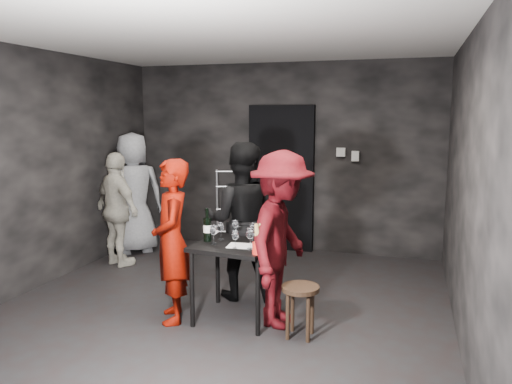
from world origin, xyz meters
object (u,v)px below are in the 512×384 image
(stool, at_px, (300,297))
(man_maroon, at_px, (281,231))
(server_red, at_px, (172,238))
(bystander_grey, at_px, (133,184))
(hand_truck, at_px, (228,234))
(woman_black, at_px, (241,211))
(wine_bottle, at_px, (207,229))
(bystander_cream, at_px, (117,210))
(breadstick_cup, at_px, (258,240))
(tasting_table, at_px, (236,253))

(stool, relative_size, man_maroon, 0.26)
(server_red, height_order, man_maroon, man_maroon)
(server_red, relative_size, bystander_grey, 0.82)
(hand_truck, bearing_deg, woman_black, -84.38)
(wine_bottle, bearing_deg, server_red, -143.31)
(stool, relative_size, bystander_cream, 0.32)
(woman_black, distance_m, bystander_grey, 2.37)
(stool, xyz_separation_m, woman_black, (-0.83, 0.80, 0.57))
(man_maroon, relative_size, bystander_grey, 0.91)
(bystander_cream, relative_size, bystander_grey, 0.75)
(stool, height_order, bystander_grey, bystander_grey)
(wine_bottle, bearing_deg, stool, -12.54)
(bystander_grey, bearing_deg, breadstick_cup, 98.51)
(hand_truck, distance_m, tasting_table, 2.63)
(bystander_cream, xyz_separation_m, bystander_grey, (-0.13, 0.61, 0.25))
(tasting_table, height_order, stool, tasting_table)
(server_red, distance_m, man_maroon, 1.04)
(wine_bottle, bearing_deg, bystander_grey, 136.46)
(hand_truck, xyz_separation_m, bystander_grey, (-1.19, -0.61, 0.78))
(hand_truck, distance_m, woman_black, 2.14)
(hand_truck, distance_m, stool, 3.11)
(man_maroon, xyz_separation_m, bystander_cream, (-2.50, 1.18, -0.16))
(breadstick_cup, bearing_deg, man_maroon, 64.82)
(hand_truck, height_order, bystander_grey, bystander_grey)
(stool, distance_m, server_red, 1.33)
(woman_black, distance_m, bystander_cream, 2.01)
(server_red, bearing_deg, bystander_grey, -169.76)
(tasting_table, distance_m, bystander_grey, 2.84)
(hand_truck, bearing_deg, bystander_grey, -172.26)
(stool, bearing_deg, server_red, 179.57)
(tasting_table, bearing_deg, server_red, -158.89)
(man_maroon, xyz_separation_m, wine_bottle, (-0.74, -0.01, -0.03))
(bystander_grey, bearing_deg, stool, 103.37)
(bystander_cream, xyz_separation_m, breadstick_cup, (2.36, -1.47, 0.14))
(hand_truck, xyz_separation_m, tasting_table, (0.99, -2.39, 0.44))
(bystander_cream, bearing_deg, breadstick_cup, 174.35)
(breadstick_cup, bearing_deg, tasting_table, 135.90)
(tasting_table, distance_m, stool, 0.77)
(hand_truck, bearing_deg, tasting_table, -86.89)
(stool, relative_size, breadstick_cup, 1.61)
(man_maroon, relative_size, breadstick_cup, 6.20)
(bystander_grey, bearing_deg, man_maroon, 104.21)
(server_red, relative_size, man_maroon, 0.90)
(tasting_table, relative_size, woman_black, 0.40)
(wine_bottle, bearing_deg, bystander_cream, 146.15)
(stool, height_order, breadstick_cup, breadstick_cup)
(server_red, relative_size, wine_bottle, 5.05)
(hand_truck, bearing_deg, wine_bottle, -93.10)
(woman_black, distance_m, wine_bottle, 0.61)
(wine_bottle, bearing_deg, breadstick_cup, -25.78)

